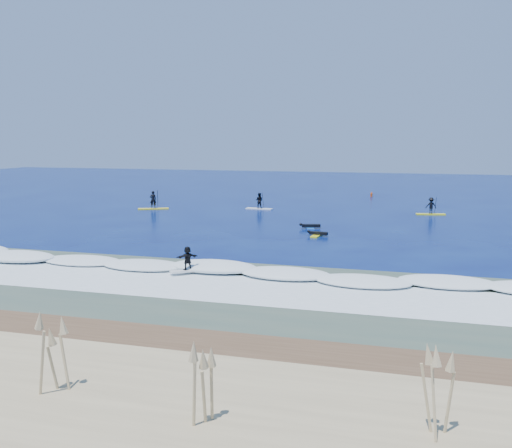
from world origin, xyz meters
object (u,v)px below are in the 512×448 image
(wave_surfer, at_px, (188,260))
(marker_buoy, at_px, (371,195))
(sup_paddler_center, at_px, (259,202))
(prone_paddler_near, at_px, (317,234))
(sup_paddler_left, at_px, (153,203))
(prone_paddler_far, at_px, (310,227))
(sup_paddler_right, at_px, (431,207))

(wave_surfer, distance_m, marker_buoy, 43.16)
(sup_paddler_center, relative_size, wave_surfer, 1.57)
(prone_paddler_near, xyz_separation_m, wave_surfer, (-4.57, -13.52, 0.63))
(sup_paddler_left, bearing_deg, prone_paddler_far, -49.23)
(sup_paddler_center, height_order, marker_buoy, sup_paddler_center)
(sup_paddler_left, bearing_deg, prone_paddler_near, -55.97)
(sup_paddler_left, distance_m, wave_surfer, 28.26)
(sup_paddler_center, bearing_deg, sup_paddler_right, 6.61)
(sup_paddler_right, distance_m, marker_buoy, 16.27)
(prone_paddler_near, distance_m, wave_surfer, 14.29)
(prone_paddler_near, relative_size, prone_paddler_far, 0.92)
(sup_paddler_left, height_order, sup_paddler_center, sup_paddler_left)
(prone_paddler_near, xyz_separation_m, marker_buoy, (1.63, 29.18, 0.14))
(sup_paddler_center, distance_m, prone_paddler_near, 16.20)
(sup_paddler_left, xyz_separation_m, prone_paddler_far, (17.32, -7.79, -0.51))
(sup_paddler_right, distance_m, prone_paddler_near, 16.50)
(wave_surfer, xyz_separation_m, marker_buoy, (6.20, 42.71, -0.49))
(sup_paddler_right, relative_size, marker_buoy, 4.19)
(sup_paddler_right, bearing_deg, marker_buoy, 103.57)
(prone_paddler_near, distance_m, marker_buoy, 29.23)
(sup_paddler_right, height_order, marker_buoy, sup_paddler_right)
(prone_paddler_near, relative_size, wave_surfer, 1.13)
(sup_paddler_left, relative_size, prone_paddler_near, 1.54)
(sup_paddler_right, height_order, prone_paddler_near, sup_paddler_right)
(sup_paddler_left, distance_m, marker_buoy, 27.05)
(prone_paddler_far, bearing_deg, sup_paddler_center, 18.39)
(wave_surfer, height_order, marker_buoy, wave_surfer)
(sup_paddler_right, relative_size, prone_paddler_far, 1.25)
(sup_paddler_left, xyz_separation_m, sup_paddler_center, (10.22, 2.85, 0.04))
(prone_paddler_far, distance_m, marker_buoy, 26.04)
(sup_paddler_center, relative_size, sup_paddler_right, 1.01)
(sup_paddler_center, relative_size, prone_paddler_far, 1.27)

